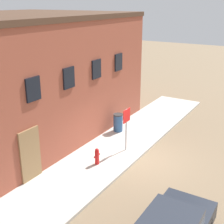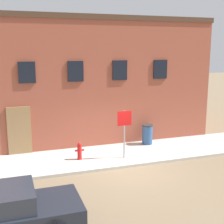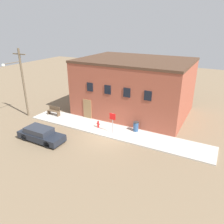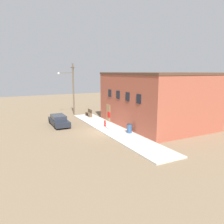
% 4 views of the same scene
% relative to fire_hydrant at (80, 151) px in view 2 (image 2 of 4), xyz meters
% --- Properties ---
extents(ground_plane, '(80.00, 80.00, 0.00)m').
position_rel_fire_hydrant_xyz_m(ground_plane, '(1.55, -1.27, -0.48)').
color(ground_plane, '#7A664C').
extents(sidewalk, '(18.59, 2.83, 0.12)m').
position_rel_fire_hydrant_xyz_m(sidewalk, '(1.55, 0.15, -0.42)').
color(sidewalk, '#BCB7AD').
rests_on(sidewalk, ground).
extents(brick_building, '(11.99, 8.97, 6.12)m').
position_rel_fire_hydrant_xyz_m(brick_building, '(1.28, 5.98, 2.58)').
color(brick_building, '#9E4C38').
rests_on(brick_building, ground).
extents(fire_hydrant, '(0.38, 0.18, 0.73)m').
position_rel_fire_hydrant_xyz_m(fire_hydrant, '(0.00, 0.00, 0.00)').
color(fire_hydrant, red).
rests_on(fire_hydrant, sidewalk).
extents(stop_sign, '(0.61, 0.06, 2.01)m').
position_rel_fire_hydrant_xyz_m(stop_sign, '(1.82, -0.41, 1.03)').
color(stop_sign, gray).
rests_on(stop_sign, sidewalk).
extents(trash_bin, '(0.52, 0.52, 0.95)m').
position_rel_fire_hydrant_xyz_m(trash_bin, '(3.57, 1.05, 0.12)').
color(trash_bin, '#2D517F').
rests_on(trash_bin, sidewalk).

